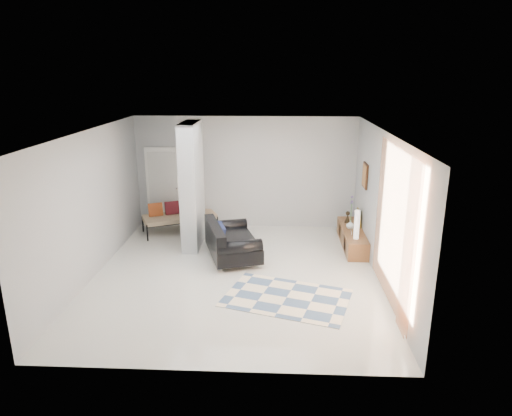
{
  "coord_description": "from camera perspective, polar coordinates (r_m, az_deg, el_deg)",
  "views": [
    {
      "loc": [
        0.79,
        -8.17,
        3.85
      ],
      "look_at": [
        0.37,
        0.6,
        1.2
      ],
      "focal_mm": 32.0,
      "sensor_mm": 36.0,
      "label": 1
    }
  ],
  "objects": [
    {
      "name": "ceiling",
      "position": [
        8.27,
        -2.83,
        9.47
      ],
      "size": [
        6.0,
        6.0,
        0.0
      ],
      "primitive_type": "plane",
      "rotation": [
        3.14,
        0.0,
        0.0
      ],
      "color": "white",
      "rests_on": "wall_back"
    },
    {
      "name": "wall_right",
      "position": [
        8.75,
        15.54,
        -0.11
      ],
      "size": [
        0.0,
        6.0,
        6.0
      ],
      "primitive_type": "plane",
      "rotation": [
        1.57,
        0.0,
        -1.57
      ],
      "color": "#ACAFB1",
      "rests_on": "ground"
    },
    {
      "name": "wall_art",
      "position": [
        10.29,
        13.49,
        3.97
      ],
      "size": [
        0.04,
        0.45,
        0.55
      ],
      "primitive_type": "cube",
      "color": "#331A0E",
      "rests_on": "wall_right"
    },
    {
      "name": "bronze_figurine",
      "position": [
        10.99,
        11.38,
        -1.11
      ],
      "size": [
        0.14,
        0.14,
        0.28
      ],
      "primitive_type": null,
      "rotation": [
        0.0,
        0.0,
        0.05
      ],
      "color": "#312415",
      "rests_on": "media_console"
    },
    {
      "name": "partition_column",
      "position": [
        10.25,
        -8.0,
        2.78
      ],
      "size": [
        0.35,
        1.2,
        2.8
      ],
      "primitive_type": "cube",
      "color": "#A5AAAD",
      "rests_on": "floor"
    },
    {
      "name": "loveseat",
      "position": [
        9.76,
        -3.3,
        -4.25
      ],
      "size": [
        1.39,
        1.83,
        0.76
      ],
      "rotation": [
        0.0,
        0.0,
        0.3
      ],
      "color": "silver",
      "rests_on": "floor"
    },
    {
      "name": "media_console",
      "position": [
        10.66,
        11.91,
        -3.59
      ],
      "size": [
        0.45,
        1.91,
        0.8
      ],
      "color": "brown",
      "rests_on": "floor"
    },
    {
      "name": "vase",
      "position": [
        10.59,
        11.71,
        -2.05
      ],
      "size": [
        0.2,
        0.2,
        0.2
      ],
      "primitive_type": "imported",
      "rotation": [
        0.0,
        0.0,
        0.06
      ],
      "color": "white",
      "rests_on": "media_console"
    },
    {
      "name": "curtain",
      "position": [
        7.65,
        16.8,
        -2.24
      ],
      "size": [
        0.0,
        2.55,
        2.55
      ],
      "primitive_type": "plane",
      "rotation": [
        1.57,
        0.0,
        1.57
      ],
      "color": "orange",
      "rests_on": "wall_right"
    },
    {
      "name": "hallway_door",
      "position": [
        11.84,
        -11.51,
        2.6
      ],
      "size": [
        0.85,
        0.06,
        2.04
      ],
      "primitive_type": "cube",
      "color": "white",
      "rests_on": "floor"
    },
    {
      "name": "cylinder_lamp",
      "position": [
        9.93,
        12.49,
        -2.04
      ],
      "size": [
        0.11,
        0.11,
        0.63
      ],
      "primitive_type": "cylinder",
      "color": "white",
      "rests_on": "media_console"
    },
    {
      "name": "wall_left",
      "position": [
        9.23,
        -19.94,
        0.36
      ],
      "size": [
        0.0,
        6.0,
        6.0
      ],
      "primitive_type": "plane",
      "rotation": [
        1.57,
        0.0,
        1.57
      ],
      "color": "#ACAFB1",
      "rests_on": "ground"
    },
    {
      "name": "floor",
      "position": [
        9.06,
        -2.57,
        -8.37
      ],
      "size": [
        6.0,
        6.0,
        0.0
      ],
      "primitive_type": "plane",
      "color": "silver",
      "rests_on": "ground"
    },
    {
      "name": "wall_back",
      "position": [
        11.46,
        -1.3,
        4.42
      ],
      "size": [
        6.0,
        0.0,
        6.0
      ],
      "primitive_type": "plane",
      "rotation": [
        1.57,
        0.0,
        0.0
      ],
      "color": "#ACAFB1",
      "rests_on": "ground"
    },
    {
      "name": "wall_front",
      "position": [
        5.77,
        -5.47,
        -8.4
      ],
      "size": [
        6.0,
        0.0,
        6.0
      ],
      "primitive_type": "plane",
      "rotation": [
        -1.57,
        0.0,
        0.0
      ],
      "color": "#ACAFB1",
      "rests_on": "ground"
    },
    {
      "name": "daybed",
      "position": [
        11.43,
        -9.67,
        -0.95
      ],
      "size": [
        1.9,
        1.4,
        0.77
      ],
      "rotation": [
        0.0,
        0.0,
        0.43
      ],
      "color": "black",
      "rests_on": "floor"
    },
    {
      "name": "area_rug",
      "position": [
        8.22,
        3.85,
        -11.12
      ],
      "size": [
        2.45,
        1.99,
        0.01
      ],
      "primitive_type": "cube",
      "rotation": [
        0.0,
        0.0,
        -0.3
      ],
      "color": "beige",
      "rests_on": "floor"
    }
  ]
}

